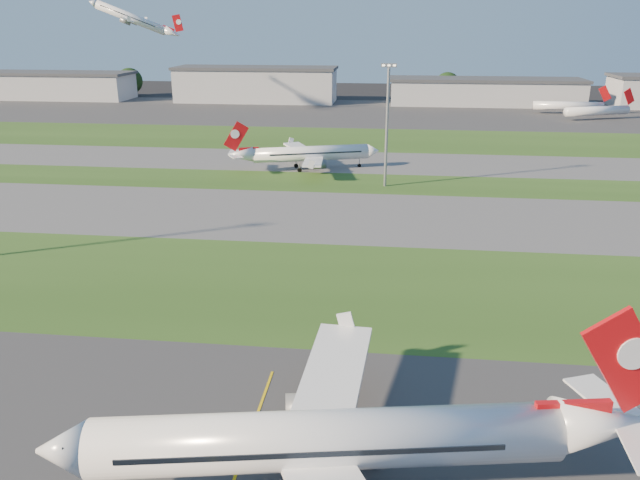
# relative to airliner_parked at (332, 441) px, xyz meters

# --- Properties ---
(grass_strip_a) EXTENTS (300.00, 34.00, 0.01)m
(grass_strip_a) POSITION_rel_airliner_parked_xyz_m (-12.69, 38.41, -4.66)
(grass_strip_a) COLOR #274617
(grass_strip_a) RESTS_ON ground
(taxiway_a) EXTENTS (300.00, 32.00, 0.01)m
(taxiway_a) POSITION_rel_airliner_parked_xyz_m (-12.69, 71.41, -4.66)
(taxiway_a) COLOR #515154
(taxiway_a) RESTS_ON ground
(grass_strip_b) EXTENTS (300.00, 18.00, 0.01)m
(grass_strip_b) POSITION_rel_airliner_parked_xyz_m (-12.69, 96.41, -4.66)
(grass_strip_b) COLOR #274617
(grass_strip_b) RESTS_ON ground
(taxiway_b) EXTENTS (300.00, 26.00, 0.01)m
(taxiway_b) POSITION_rel_airliner_parked_xyz_m (-12.69, 118.41, -4.66)
(taxiway_b) COLOR #515154
(taxiway_b) RESTS_ON ground
(grass_strip_c) EXTENTS (300.00, 40.00, 0.01)m
(grass_strip_c) POSITION_rel_airliner_parked_xyz_m (-12.69, 151.41, -4.66)
(grass_strip_c) COLOR #274617
(grass_strip_c) RESTS_ON ground
(apron_far) EXTENTS (400.00, 80.00, 0.01)m
(apron_far) POSITION_rel_airliner_parked_xyz_m (-12.69, 211.41, -4.66)
(apron_far) COLOR #333335
(apron_far) RESTS_ON ground
(airliner_parked) EXTENTS (42.33, 35.61, 13.30)m
(airliner_parked) POSITION_rel_airliner_parked_xyz_m (0.00, 0.00, 0.00)
(airliner_parked) COLOR white
(airliner_parked) RESTS_ON ground
(airliner_taxiing) EXTENTS (33.52, 28.28, 10.83)m
(airliner_taxiing) POSITION_rel_airliner_parked_xyz_m (-16.09, 108.73, -0.87)
(airliner_taxiing) COLOR white
(airliner_taxiing) RESTS_ON ground
(airliner_departing) EXTENTS (31.65, 26.66, 9.92)m
(airliner_departing) POSITION_rel_airliner_parked_xyz_m (-92.39, 193.22, 30.44)
(airliner_departing) COLOR white
(mini_jet_near) EXTENTS (27.24, 12.51, 9.48)m
(mini_jet_near) POSITION_rel_airliner_parked_xyz_m (77.48, 201.90, -1.39)
(mini_jet_near) COLOR white
(mini_jet_near) RESTS_ON ground
(mini_jet_far) EXTENTS (28.60, 3.40, 9.48)m
(mini_jet_far) POSITION_rel_airliner_parked_xyz_m (70.75, 215.68, -1.39)
(mini_jet_far) COLOR white
(mini_jet_far) RESTS_ON ground
(light_mast_centre) EXTENTS (3.20, 0.70, 25.80)m
(light_mast_centre) POSITION_rel_airliner_parked_xyz_m (2.31, 94.41, 10.14)
(light_mast_centre) COLOR gray
(light_mast_centre) RESTS_ON ground
(hangar_far_west) EXTENTS (91.80, 23.00, 12.20)m
(hangar_far_west) POSITION_rel_airliner_parked_xyz_m (-162.69, 241.41, 1.47)
(hangar_far_west) COLOR #919398
(hangar_far_west) RESTS_ON ground
(hangar_west) EXTENTS (71.40, 23.00, 15.20)m
(hangar_west) POSITION_rel_airliner_parked_xyz_m (-57.69, 241.41, 2.97)
(hangar_west) COLOR #919398
(hangar_west) RESTS_ON ground
(hangar_east) EXTENTS (81.60, 23.00, 11.20)m
(hangar_east) POSITION_rel_airliner_parked_xyz_m (42.31, 241.41, 0.97)
(hangar_east) COLOR #919398
(hangar_east) RESTS_ON ground
(tree_west) EXTENTS (12.10, 12.10, 13.20)m
(tree_west) POSITION_rel_airliner_parked_xyz_m (-122.69, 256.41, 2.47)
(tree_west) COLOR black
(tree_west) RESTS_ON ground
(tree_mid_west) EXTENTS (9.90, 9.90, 10.80)m
(tree_mid_west) POSITION_rel_airliner_parked_xyz_m (-32.69, 252.41, 1.17)
(tree_mid_west) COLOR black
(tree_mid_west) RESTS_ON ground
(tree_mid_east) EXTENTS (11.55, 11.55, 12.60)m
(tree_mid_east) POSITION_rel_airliner_parked_xyz_m (27.31, 255.41, 2.14)
(tree_mid_east) COLOR black
(tree_mid_east) RESTS_ON ground
(tree_east) EXTENTS (10.45, 10.45, 11.40)m
(tree_east) POSITION_rel_airliner_parked_xyz_m (102.31, 253.41, 1.49)
(tree_east) COLOR black
(tree_east) RESTS_ON ground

